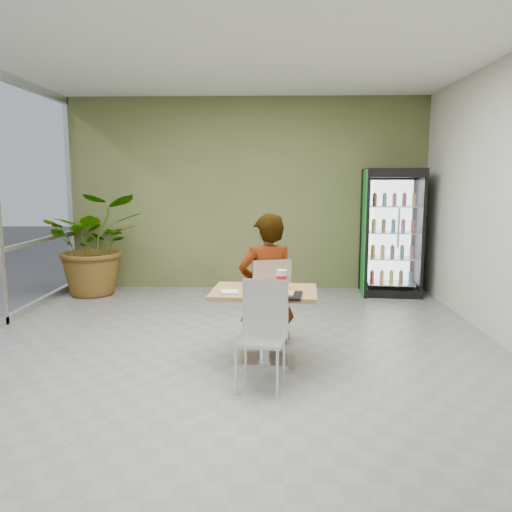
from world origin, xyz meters
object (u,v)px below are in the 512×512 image
at_px(chair_far, 269,294).
at_px(cafeteria_tray, 277,295).
at_px(dining_table, 264,311).
at_px(chair_near, 263,325).
at_px(potted_plant, 95,244).
at_px(beverage_fridge, 392,232).
at_px(soda_cup, 282,279).
at_px(seated_woman, 267,292).

relative_size(chair_far, cafeteria_tray, 2.16).
bearing_deg(cafeteria_tray, dining_table, 113.51).
relative_size(chair_near, potted_plant, 0.58).
bearing_deg(potted_plant, chair_near, -52.36).
bearing_deg(dining_table, chair_near, -90.46).
distance_m(chair_near, beverage_fridge, 4.24).
height_order(cafeteria_tray, potted_plant, potted_plant).
distance_m(chair_far, potted_plant, 3.74).
height_order(soda_cup, cafeteria_tray, soda_cup).
relative_size(chair_far, beverage_fridge, 0.48).
xyz_separation_m(dining_table, seated_woman, (0.02, 0.62, 0.05)).
relative_size(beverage_fridge, potted_plant, 1.24).
height_order(dining_table, chair_far, chair_far).
bearing_deg(potted_plant, soda_cup, -45.08).
bearing_deg(dining_table, potted_plant, 132.44).
bearing_deg(seated_woman, soda_cup, 90.20).
relative_size(seated_woman, beverage_fridge, 0.88).
height_order(chair_far, seated_woman, seated_woman).
bearing_deg(soda_cup, beverage_fridge, 59.16).
distance_m(beverage_fridge, potted_plant, 4.78).
height_order(dining_table, beverage_fridge, beverage_fridge).
distance_m(cafeteria_tray, beverage_fridge, 3.93).
relative_size(dining_table, cafeteria_tray, 2.40).
bearing_deg(seated_woman, chair_near, 73.28).
bearing_deg(dining_table, chair_far, 84.92).
distance_m(dining_table, chair_far, 0.57).
xyz_separation_m(chair_far, beverage_fridge, (1.96, 2.58, 0.44)).
bearing_deg(dining_table, seated_woman, 87.83).
bearing_deg(chair_near, dining_table, 100.05).
relative_size(chair_near, seated_woman, 0.53).
distance_m(soda_cup, potted_plant, 4.16).
bearing_deg(beverage_fridge, cafeteria_tray, -112.79).
relative_size(chair_far, seated_woman, 0.55).
distance_m(chair_far, soda_cup, 0.57).
relative_size(seated_woman, cafeteria_tray, 3.92).
height_order(chair_near, potted_plant, potted_plant).
xyz_separation_m(dining_table, cafeteria_tray, (0.13, -0.29, 0.23)).
bearing_deg(soda_cup, dining_table, -156.35).
distance_m(soda_cup, beverage_fridge, 3.59).
bearing_deg(soda_cup, chair_near, -105.78).
distance_m(seated_woman, soda_cup, 0.62).
distance_m(dining_table, cafeteria_tray, 0.39).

